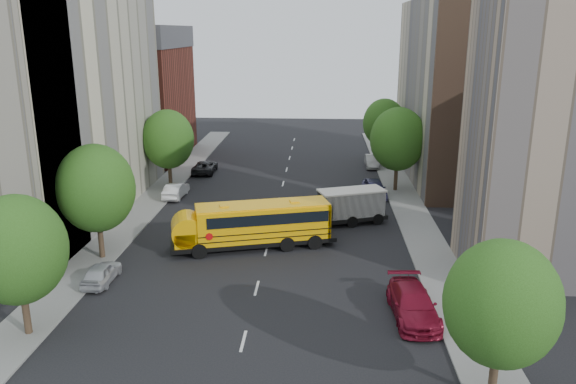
# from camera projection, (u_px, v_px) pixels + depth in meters

# --- Properties ---
(ground) EXTENTS (120.00, 120.00, 0.00)m
(ground) POSITION_uv_depth(u_px,v_px,m) (269.00, 240.00, 41.43)
(ground) COLOR black
(ground) RESTS_ON ground
(sidewalk_left) EXTENTS (3.00, 80.00, 0.12)m
(sidewalk_left) POSITION_uv_depth(u_px,v_px,m) (137.00, 215.00, 46.85)
(sidewalk_left) COLOR slate
(sidewalk_left) RESTS_ON ground
(sidewalk_right) EXTENTS (3.00, 80.00, 0.12)m
(sidewalk_right) POSITION_uv_depth(u_px,v_px,m) (415.00, 221.00, 45.57)
(sidewalk_right) COLOR slate
(sidewalk_right) RESTS_ON ground
(lane_markings) EXTENTS (0.15, 64.00, 0.01)m
(lane_markings) POSITION_uv_depth(u_px,v_px,m) (279.00, 201.00, 51.02)
(lane_markings) COLOR silver
(lane_markings) RESTS_ON ground
(building_left_cream) EXTENTS (10.00, 26.00, 20.00)m
(building_left_cream) POSITION_uv_depth(u_px,v_px,m) (53.00, 94.00, 45.42)
(building_left_cream) COLOR beige
(building_left_cream) RESTS_ON ground
(building_left_redbrick) EXTENTS (10.00, 15.00, 13.00)m
(building_left_redbrick) POSITION_uv_depth(u_px,v_px,m) (140.00, 103.00, 67.49)
(building_left_redbrick) COLOR maroon
(building_left_redbrick) RESTS_ON ground
(building_right_near) EXTENTS (10.00, 7.00, 17.00)m
(building_right_near) POSITION_uv_depth(u_px,v_px,m) (558.00, 141.00, 33.76)
(building_right_near) COLOR gray
(building_right_near) RESTS_ON ground
(building_right_far) EXTENTS (10.00, 22.00, 18.00)m
(building_right_far) POSITION_uv_depth(u_px,v_px,m) (462.00, 91.00, 57.13)
(building_right_far) COLOR #BBAF91
(building_right_far) RESTS_ON ground
(building_right_sidewall) EXTENTS (10.10, 0.30, 18.00)m
(building_right_sidewall) POSITION_uv_depth(u_px,v_px,m) (493.00, 105.00, 46.57)
(building_right_sidewall) COLOR brown
(building_right_sidewall) RESTS_ON ground
(street_tree_0) EXTENTS (4.80, 4.80, 7.41)m
(street_tree_0) POSITION_uv_depth(u_px,v_px,m) (17.00, 250.00, 27.33)
(street_tree_0) COLOR #38281C
(street_tree_0) RESTS_ON ground
(street_tree_1) EXTENTS (5.12, 5.12, 7.90)m
(street_tree_1) POSITION_uv_depth(u_px,v_px,m) (96.00, 188.00, 36.83)
(street_tree_1) COLOR #38281C
(street_tree_1) RESTS_ON ground
(street_tree_2) EXTENTS (4.99, 4.99, 7.71)m
(street_tree_2) POSITION_uv_depth(u_px,v_px,m) (168.00, 139.00, 54.14)
(street_tree_2) COLOR #38281C
(street_tree_2) RESTS_ON ground
(street_tree_3) EXTENTS (4.61, 4.61, 7.11)m
(street_tree_3) POSITION_uv_depth(u_px,v_px,m) (502.00, 304.00, 22.32)
(street_tree_3) COLOR #38281C
(street_tree_3) RESTS_ON ground
(street_tree_4) EXTENTS (5.25, 5.25, 8.10)m
(street_tree_4) POSITION_uv_depth(u_px,v_px,m) (398.00, 139.00, 52.85)
(street_tree_4) COLOR #38281C
(street_tree_4) RESTS_ON ground
(street_tree_5) EXTENTS (4.86, 4.86, 7.51)m
(street_tree_5) POSITION_uv_depth(u_px,v_px,m) (384.00, 123.00, 64.46)
(street_tree_5) COLOR #38281C
(street_tree_5) RESTS_ON ground
(school_bus) EXTENTS (11.92, 5.67, 3.29)m
(school_bus) POSITION_uv_depth(u_px,v_px,m) (252.00, 223.00, 39.61)
(school_bus) COLOR black
(school_bus) RESTS_ON ground
(safari_truck) EXTENTS (6.87, 4.31, 2.78)m
(safari_truck) POSITION_uv_depth(u_px,v_px,m) (346.00, 206.00, 44.69)
(safari_truck) COLOR black
(safari_truck) RESTS_ON ground
(parked_car_0) EXTENTS (1.52, 3.77, 1.28)m
(parked_car_0) POSITION_uv_depth(u_px,v_px,m) (101.00, 273.00, 34.36)
(parked_car_0) COLOR #B2B4B9
(parked_car_0) RESTS_ON ground
(parked_car_1) EXTENTS (1.64, 4.27, 1.39)m
(parked_car_1) POSITION_uv_depth(u_px,v_px,m) (176.00, 190.00, 51.93)
(parked_car_1) COLOR silver
(parked_car_1) RESTS_ON ground
(parked_car_2) EXTENTS (2.30, 4.88, 1.35)m
(parked_car_2) POSITION_uv_depth(u_px,v_px,m) (205.00, 167.00, 60.97)
(parked_car_2) COLOR black
(parked_car_2) RESTS_ON ground
(parked_car_3) EXTENTS (2.56, 5.64, 1.60)m
(parked_car_3) POSITION_uv_depth(u_px,v_px,m) (413.00, 304.00, 30.11)
(parked_car_3) COLOR maroon
(parked_car_3) RESTS_ON ground
(parked_car_4) EXTENTS (2.33, 4.84, 1.59)m
(parked_car_4) POSITION_uv_depth(u_px,v_px,m) (374.00, 188.00, 52.26)
(parked_car_4) COLOR #343258
(parked_car_4) RESTS_ON ground
(parked_car_5) EXTENTS (1.46, 4.16, 1.37)m
(parked_car_5) POSITION_uv_depth(u_px,v_px,m) (372.00, 161.00, 63.51)
(parked_car_5) COLOR gray
(parked_car_5) RESTS_ON ground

